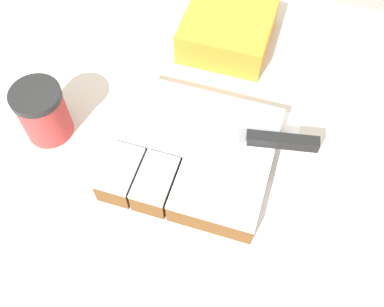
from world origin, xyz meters
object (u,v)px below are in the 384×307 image
(knife, at_px, (265,140))
(coffee_cup, at_px, (42,113))
(cake, at_px, (193,153))
(storage_box, at_px, (228,29))
(cake_board, at_px, (192,162))

(knife, bearing_deg, coffee_cup, -2.22)
(cake, height_order, knife, knife)
(coffee_cup, relative_size, storage_box, 0.59)
(coffee_cup, height_order, storage_box, coffee_cup)
(cake_board, height_order, knife, knife)
(knife, distance_m, coffee_cup, 0.42)
(coffee_cup, bearing_deg, knife, 7.88)
(coffee_cup, xyz_separation_m, storage_box, (0.27, 0.34, -0.02))
(cake_board, xyz_separation_m, coffee_cup, (-0.29, -0.01, 0.06))
(cake, bearing_deg, coffee_cup, -177.10)
(cake_board, relative_size, cake, 1.27)
(coffee_cup, bearing_deg, storage_box, 51.39)
(knife, height_order, coffee_cup, coffee_cup)
(cake, bearing_deg, cake_board, -140.10)
(knife, relative_size, coffee_cup, 2.60)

